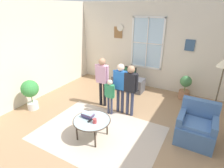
{
  "coord_description": "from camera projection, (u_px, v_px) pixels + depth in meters",
  "views": [
    {
      "loc": [
        1.82,
        -3.1,
        2.72
      ],
      "look_at": [
        -0.27,
        0.6,
        0.93
      ],
      "focal_mm": 29.34,
      "sensor_mm": 36.0,
      "label": 1
    }
  ],
  "objects": [
    {
      "name": "potted_plant_corner",
      "position": [
        30.0,
        91.0,
        5.08
      ],
      "size": [
        0.48,
        0.48,
        0.87
      ],
      "color": "silver",
      "rests_on": "ground_plane"
    },
    {
      "name": "cup",
      "position": [
        95.0,
        121.0,
        3.84
      ],
      "size": [
        0.09,
        0.09,
        0.1
      ],
      "primitive_type": "cylinder",
      "color": "#BF3F3F",
      "rests_on": "coffee_table"
    },
    {
      "name": "remote_near_books",
      "position": [
        90.0,
        121.0,
        3.93
      ],
      "size": [
        0.05,
        0.14,
        0.02
      ],
      "primitive_type": "cube",
      "rotation": [
        0.0,
        0.0,
        -0.08
      ],
      "color": "black",
      "rests_on": "coffee_table"
    },
    {
      "name": "television",
      "position": [
        128.0,
        72.0,
        6.26
      ],
      "size": [
        0.56,
        0.08,
        0.39
      ],
      "color": "#4C4C4C",
      "rests_on": "tv_stand"
    },
    {
      "name": "potted_plant_by_window",
      "position": [
        185.0,
        87.0,
        5.74
      ],
      "size": [
        0.35,
        0.35,
        0.76
      ],
      "color": "#9E6B4C",
      "rests_on": "ground_plane"
    },
    {
      "name": "person_green_shirt",
      "position": [
        110.0,
        93.0,
        4.8
      ],
      "size": [
        0.3,
        0.14,
        1.01
      ],
      "color": "#333851",
      "rests_on": "ground_plane"
    },
    {
      "name": "person_pink_shirt",
      "position": [
        102.0,
        77.0,
        5.15
      ],
      "size": [
        0.43,
        0.2,
        1.44
      ],
      "color": "black",
      "rests_on": "ground_plane"
    },
    {
      "name": "coffee_table",
      "position": [
        92.0,
        121.0,
        3.98
      ],
      "size": [
        0.82,
        0.82,
        0.46
      ],
      "color": "#99B2B7",
      "rests_on": "ground_plane"
    },
    {
      "name": "person_blue_shirt",
      "position": [
        121.0,
        83.0,
        4.8
      ],
      "size": [
        0.42,
        0.19,
        1.4
      ],
      "color": "#333851",
      "rests_on": "ground_plane"
    },
    {
      "name": "tv_stand",
      "position": [
        128.0,
        84.0,
        6.43
      ],
      "size": [
        1.11,
        0.47,
        0.46
      ],
      "color": "#4C4C51",
      "rests_on": "ground_plane"
    },
    {
      "name": "back_wall",
      "position": [
        154.0,
        47.0,
        6.24
      ],
      "size": [
        5.74,
        0.17,
        2.91
      ],
      "color": "beige",
      "rests_on": "ground_plane"
    },
    {
      "name": "book_stack",
      "position": [
        88.0,
        115.0,
        4.05
      ],
      "size": [
        0.26,
        0.19,
        0.1
      ],
      "color": "#494A7A",
      "rests_on": "coffee_table"
    },
    {
      "name": "person_black_shirt",
      "position": [
        130.0,
        85.0,
        4.67
      ],
      "size": [
        0.42,
        0.19,
        1.39
      ],
      "color": "#333851",
      "rests_on": "ground_plane"
    },
    {
      "name": "armchair",
      "position": [
        196.0,
        127.0,
        3.94
      ],
      "size": [
        0.76,
        0.74,
        0.87
      ],
      "color": "#476B9E",
      "rests_on": "ground_plane"
    },
    {
      "name": "floor_lamp",
      "position": [
        224.0,
        70.0,
        3.86
      ],
      "size": [
        0.32,
        0.32,
        1.78
      ],
      "color": "black",
      "rests_on": "ground_plane"
    },
    {
      "name": "ground_plane",
      "position": [
        110.0,
        131.0,
        4.37
      ],
      "size": [
        6.34,
        6.57,
        0.02
      ],
      "primitive_type": "cube",
      "color": "#9E7A56"
    },
    {
      "name": "side_wall_left",
      "position": [
        19.0,
        56.0,
        5.13
      ],
      "size": [
        0.12,
        5.97,
        2.91
      ],
      "color": "beige",
      "rests_on": "ground_plane"
    },
    {
      "name": "area_rug",
      "position": [
        99.0,
        133.0,
        4.26
      ],
      "size": [
        2.79,
        2.04,
        0.01
      ],
      "primitive_type": "cube",
      "color": "#C6B29E",
      "rests_on": "ground_plane"
    }
  ]
}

